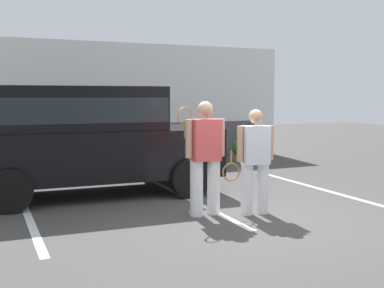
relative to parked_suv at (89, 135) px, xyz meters
name	(u,v)px	position (x,y,z in m)	size (l,w,h in m)	color
ground_plane	(249,217)	(1.90, -2.68, -1.15)	(40.00, 40.00, 0.00)	#423F3D
parking_stripe_0	(28,215)	(-1.25, -1.18, -1.14)	(0.12, 4.40, 0.01)	silver
parking_stripe_1	(190,199)	(1.56, -1.18, -1.14)	(0.12, 4.40, 0.01)	silver
parking_stripe_2	(315,187)	(4.36, -1.18, -1.14)	(0.12, 4.40, 0.01)	silver
house_frontage	(127,107)	(1.90, 4.04, 0.42)	(9.68, 0.40, 3.34)	white
parked_suv	(89,135)	(0.00, 0.00, 0.00)	(4.67, 2.32, 2.05)	black
tennis_player_man	(205,156)	(1.33, -2.28, -0.21)	(0.80, 0.28, 1.80)	white
tennis_player_woman	(255,160)	(2.07, -2.55, -0.28)	(0.87, 0.31, 1.67)	white
potted_plant_by_porch	(241,149)	(4.87, 2.75, -0.77)	(0.51, 0.51, 0.68)	gray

